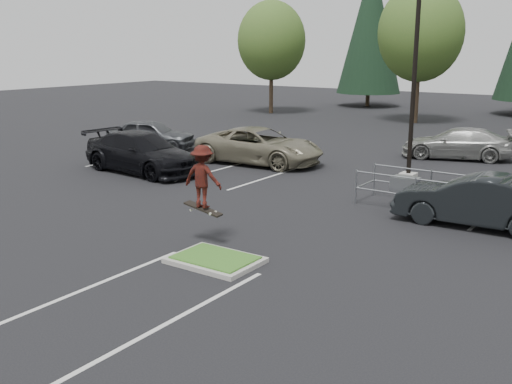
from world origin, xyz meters
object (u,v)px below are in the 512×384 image
Objects in this scene: decid_b at (420,36)px; car_l_grey at (150,134)px; conif_a at (371,26)px; car_l_black at (141,153)px; car_r_charc at (477,201)px; car_far_silver at (459,143)px; decid_a at (272,43)px; skateboarder at (202,177)px; light_pole at (415,66)px; cart_corral at (409,185)px; car_l_tan at (260,146)px.

decid_b is 21.12m from car_l_grey.
car_l_black is (4.39, -33.00, -6.24)m from conif_a.
car_far_silver is at bearing -163.26° from car_r_charc.
decid_a is 0.92× the size of decid_b.
car_l_black reaches higher than car_far_silver.
skateboarder reaches higher than car_far_silver.
decid_a reaches higher than car_l_grey.
decid_a is at bearing -139.48° from car_far_silver.
light_pole reaches higher than car_far_silver.
decid_b is 26.30m from car_r_charc.
car_far_silver is (10.34, 11.00, -0.11)m from car_l_black.
cart_corral is (16.02, -31.99, -6.34)m from conif_a.
decid_b is 1.86× the size of car_far_silver.
decid_a reaches higher than skateboarder.
decid_b is 5.06× the size of skateboarder.
decid_a reaches higher than car_r_charc.
conif_a is at bearing -162.97° from car_far_silver.
car_l_black is 14.11m from car_r_charc.
light_pole is at bearing -89.38° from car_l_tan.
conif_a is at bearing 117.63° from cart_corral.
skateboarder is (16.81, -29.03, -3.69)m from decid_a.
car_l_tan is at bearing 158.75° from cart_corral.
car_l_grey is (-15.52, 3.49, 0.03)m from cart_corral.
decid_a is 30.16m from cart_corral.
car_r_charc is (14.11, 0.00, -0.06)m from car_l_black.
cart_corral is at bearing -114.28° from car_r_charc.
light_pole is at bearing -44.25° from decid_a.
decid_a is 12.02m from decid_b.
decid_b is at bearing -4.94° from car_l_tan.
decid_b reaches higher than car_l_black.
car_l_tan is at bearing -112.01° from car_l_grey.
conif_a is at bearing 68.09° from decid_a.
conif_a is 2.17× the size of car_l_tan.
car_l_tan is at bearing -175.91° from light_pole.
car_l_tan is 9.72m from car_far_silver.
car_r_charc is 0.93× the size of car_far_silver.
car_far_silver is at bearing -32.70° from decid_a.
skateboarder is 0.32× the size of car_l_black.
car_r_charc is at bearing -21.07° from cart_corral.
conif_a is at bearing 11.28° from car_l_tan.
car_r_charc is at bearing -65.94° from decid_b.
conif_a is 2.51× the size of car_far_silver.
car_far_silver is at bearing -56.19° from conif_a.
car_l_tan is at bearing -64.82° from car_far_silver.
light_pole is 14.51m from car_l_grey.
car_l_grey is 0.97× the size of car_r_charc.
car_l_tan is (-8.52, 3.49, 0.07)m from cart_corral.
cart_corral is (1.52, -3.99, -3.80)m from light_pole.
car_l_black is at bearing -98.71° from decid_b.
light_pole is 2.10× the size of car_r_charc.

